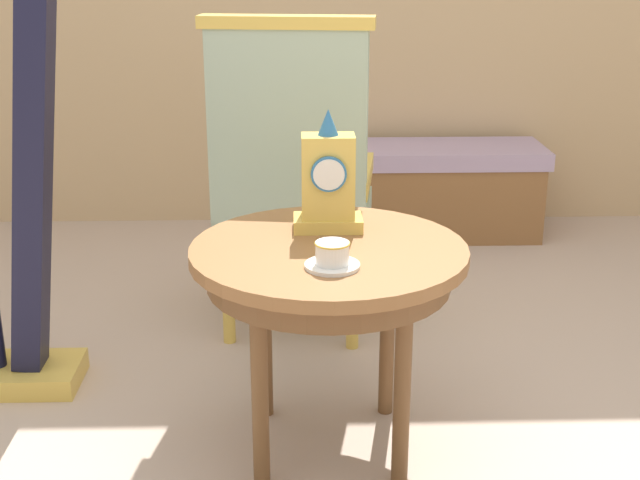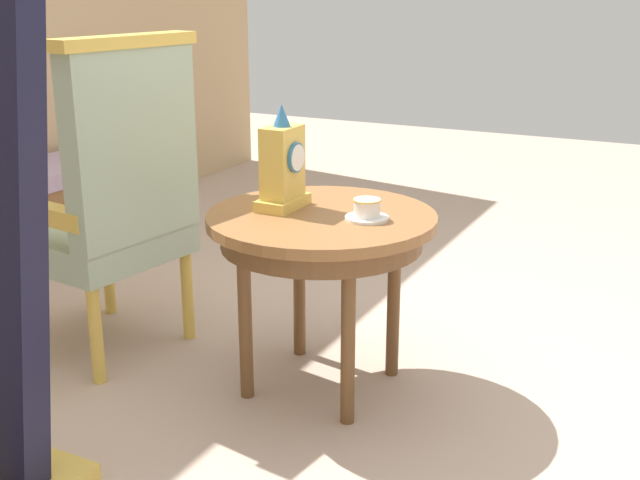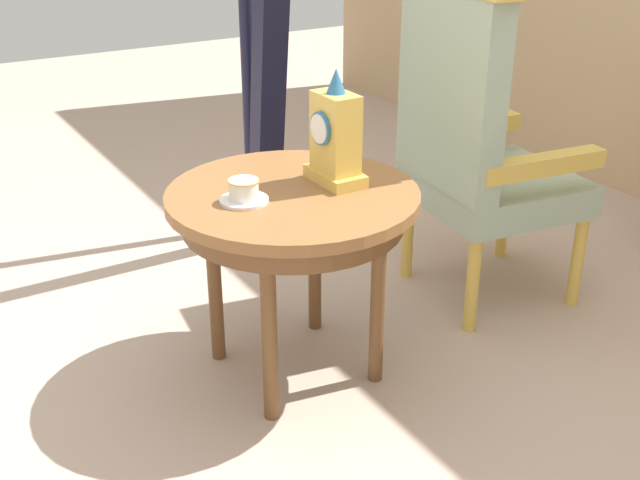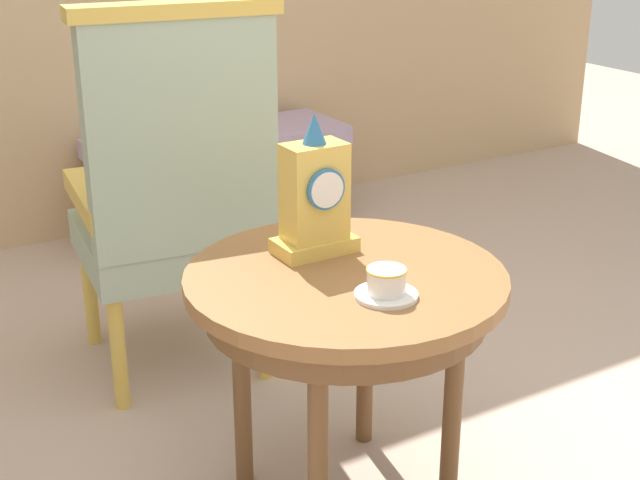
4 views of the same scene
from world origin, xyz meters
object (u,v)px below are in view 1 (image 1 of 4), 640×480
(harp, at_px, (15,154))
(armchair, at_px, (293,175))
(side_table, at_px, (329,272))
(window_bench, at_px, (427,190))
(mantel_clock, at_px, (328,182))
(teacup_left, at_px, (332,256))

(harp, bearing_deg, armchair, 24.99)
(harp, bearing_deg, side_table, -22.89)
(harp, relative_size, window_bench, 1.71)
(armchair, height_order, window_bench, armchair)
(side_table, height_order, mantel_clock, mantel_clock)
(teacup_left, bearing_deg, window_bench, 74.79)
(teacup_left, height_order, armchair, armchair)
(side_table, distance_m, window_bench, 1.97)
(teacup_left, height_order, window_bench, teacup_left)
(armchair, relative_size, harp, 0.61)
(mantel_clock, relative_size, armchair, 0.29)
(teacup_left, xyz_separation_m, armchair, (-0.10, 0.92, -0.04))
(harp, xyz_separation_m, window_bench, (1.47, 1.48, -0.54))
(mantel_clock, height_order, armchair, armchair)
(side_table, xyz_separation_m, window_bench, (0.55, 1.87, -0.31))
(window_bench, bearing_deg, teacup_left, -105.21)
(side_table, height_order, harp, harp)
(side_table, distance_m, armchair, 0.78)
(armchair, xyz_separation_m, harp, (-0.82, -0.38, 0.17))
(mantel_clock, distance_m, harp, 0.95)
(teacup_left, bearing_deg, mantel_clock, 89.85)
(mantel_clock, height_order, harp, harp)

